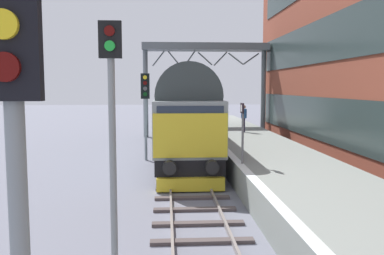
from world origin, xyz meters
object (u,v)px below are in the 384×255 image
diesel_locomotive (181,109)px  platform_number_sign (242,124)px  signal_post_far (145,104)px  waiting_passenger (244,116)px  signal_post_near (18,228)px  signal_post_mid (112,121)px

diesel_locomotive → platform_number_sign: (1.84, -9.21, -0.06)m
signal_post_far → waiting_passenger: (5.75, 3.72, -0.89)m
signal_post_near → signal_post_far: size_ratio=0.98×
signal_post_near → signal_post_far: signal_post_far is taller
signal_post_mid → signal_post_far: signal_post_mid is taller
waiting_passenger → platform_number_sign: bearing=-171.0°
platform_number_sign → signal_post_far: bearing=120.2°
signal_post_near → diesel_locomotive: bearing=84.7°
diesel_locomotive → signal_post_near: diesel_locomotive is taller
signal_post_mid → signal_post_far: (0.00, 12.55, -0.19)m
signal_post_near → signal_post_far: bearing=90.0°
signal_post_near → waiting_passenger: bearing=74.9°
signal_post_far → signal_post_mid: bearing=-90.0°
signal_post_far → waiting_passenger: bearing=32.9°
signal_post_mid → platform_number_sign: (3.75, 6.11, -0.64)m
signal_post_near → signal_post_far: (0.00, 17.65, 0.18)m
waiting_passenger → signal_post_near: bearing=-174.9°
diesel_locomotive → signal_post_mid: 15.45m
waiting_passenger → signal_post_far: bearing=143.0°
diesel_locomotive → platform_number_sign: bearing=-78.7°
signal_post_far → platform_number_sign: bearing=-59.8°
diesel_locomotive → signal_post_near: bearing=-95.3°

